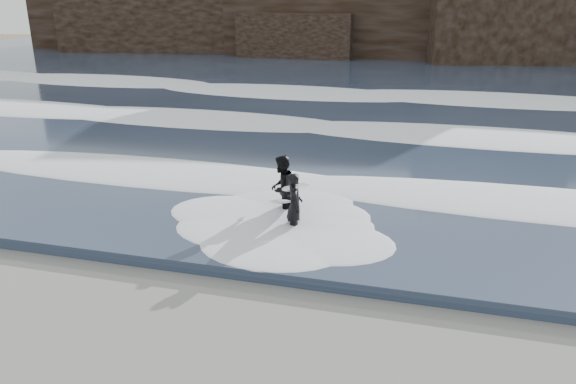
# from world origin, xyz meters

# --- Properties ---
(ground) EXTENTS (120.00, 120.00, 0.00)m
(ground) POSITION_xyz_m (0.00, 0.00, 0.00)
(ground) COLOR olive
(ground) RESTS_ON ground
(sea) EXTENTS (90.00, 52.00, 0.30)m
(sea) POSITION_xyz_m (0.00, 29.00, 0.15)
(sea) COLOR #2A364C
(sea) RESTS_ON ground
(headland) EXTENTS (70.00, 9.00, 10.00)m
(headland) POSITION_xyz_m (0.00, 46.00, 5.00)
(headland) COLOR black
(headland) RESTS_ON ground
(foam_near) EXTENTS (60.00, 3.20, 0.20)m
(foam_near) POSITION_xyz_m (0.00, 9.00, 0.40)
(foam_near) COLOR white
(foam_near) RESTS_ON sea
(foam_mid) EXTENTS (60.00, 4.00, 0.24)m
(foam_mid) POSITION_xyz_m (0.00, 16.00, 0.42)
(foam_mid) COLOR white
(foam_mid) RESTS_ON sea
(foam_far) EXTENTS (60.00, 4.80, 0.30)m
(foam_far) POSITION_xyz_m (0.00, 25.00, 0.45)
(foam_far) COLOR white
(foam_far) RESTS_ON sea
(surfer_left) EXTENTS (1.27, 2.17, 1.70)m
(surfer_left) POSITION_xyz_m (0.97, 5.69, 0.86)
(surfer_left) COLOR black
(surfer_left) RESTS_ON ground
(surfer_right) EXTENTS (1.09, 2.18, 1.83)m
(surfer_right) POSITION_xyz_m (0.50, 6.65, 0.92)
(surfer_right) COLOR black
(surfer_right) RESTS_ON ground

